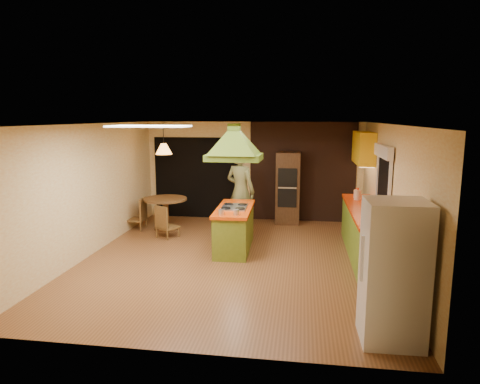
% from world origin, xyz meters
% --- Properties ---
extents(ground, '(6.50, 6.50, 0.00)m').
position_xyz_m(ground, '(0.00, 0.00, 0.00)').
color(ground, brown).
rests_on(ground, ground).
extents(room_walls, '(5.50, 6.50, 6.50)m').
position_xyz_m(room_walls, '(0.00, 0.00, 1.25)').
color(room_walls, beige).
rests_on(room_walls, ground).
extents(ceiling_plane, '(6.50, 6.50, 0.00)m').
position_xyz_m(ceiling_plane, '(0.00, 0.00, 2.50)').
color(ceiling_plane, silver).
rests_on(ceiling_plane, room_walls).
extents(brick_panel, '(2.64, 0.03, 2.50)m').
position_xyz_m(brick_panel, '(1.25, 3.23, 1.25)').
color(brick_panel, '#381E14').
rests_on(brick_panel, ground).
extents(nook_opening, '(2.20, 0.03, 2.10)m').
position_xyz_m(nook_opening, '(-1.50, 3.23, 1.05)').
color(nook_opening, black).
rests_on(nook_opening, ground).
extents(right_counter, '(0.62, 3.05, 0.92)m').
position_xyz_m(right_counter, '(2.45, 0.60, 0.46)').
color(right_counter, olive).
rests_on(right_counter, ground).
extents(upper_cabinets, '(0.34, 1.40, 0.70)m').
position_xyz_m(upper_cabinets, '(2.57, 2.20, 1.95)').
color(upper_cabinets, yellow).
rests_on(upper_cabinets, room_walls).
extents(window_right, '(0.12, 1.35, 1.06)m').
position_xyz_m(window_right, '(2.70, 0.40, 1.77)').
color(window_right, black).
rests_on(window_right, room_walls).
extents(fluor_panel, '(1.20, 0.60, 0.03)m').
position_xyz_m(fluor_panel, '(-1.10, -1.20, 2.48)').
color(fluor_panel, white).
rests_on(fluor_panel, ceiling_plane).
extents(kitchen_island, '(0.74, 1.72, 0.87)m').
position_xyz_m(kitchen_island, '(-0.07, 0.63, 0.43)').
color(kitchen_island, olive).
rests_on(kitchen_island, ground).
extents(range_hood, '(1.07, 0.78, 0.80)m').
position_xyz_m(range_hood, '(-0.07, 0.63, 2.25)').
color(range_hood, '#506B1A').
rests_on(range_hood, ceiling_plane).
extents(man, '(0.83, 0.71, 1.93)m').
position_xyz_m(man, '(-0.12, 1.83, 0.97)').
color(man, brown).
rests_on(man, ground).
extents(refrigerator, '(0.71, 0.67, 1.70)m').
position_xyz_m(refrigerator, '(2.32, -2.61, 0.85)').
color(refrigerator, silver).
rests_on(refrigerator, ground).
extents(wall_oven, '(0.60, 0.61, 1.77)m').
position_xyz_m(wall_oven, '(0.90, 2.95, 0.89)').
color(wall_oven, '#4D2F19').
rests_on(wall_oven, ground).
extents(dining_table, '(1.00, 1.00, 0.75)m').
position_xyz_m(dining_table, '(-1.91, 1.89, 0.53)').
color(dining_table, brown).
rests_on(dining_table, ground).
extents(chair_left, '(0.42, 0.42, 0.75)m').
position_xyz_m(chair_left, '(-2.61, 1.79, 0.38)').
color(chair_left, brown).
rests_on(chair_left, ground).
extents(chair_near, '(0.54, 0.54, 0.73)m').
position_xyz_m(chair_near, '(-1.66, 1.24, 0.36)').
color(chair_near, brown).
rests_on(chair_near, ground).
extents(pendant_lamp, '(0.42, 0.42, 0.25)m').
position_xyz_m(pendant_lamp, '(-1.91, 1.89, 1.90)').
color(pendant_lamp, '#FF9E3F').
rests_on(pendant_lamp, ceiling_plane).
extents(canister_large, '(0.18, 0.18, 0.21)m').
position_xyz_m(canister_large, '(2.40, 1.46, 1.02)').
color(canister_large, beige).
rests_on(canister_large, right_counter).
extents(canister_medium, '(0.15, 0.15, 0.17)m').
position_xyz_m(canister_medium, '(2.40, 1.66, 1.01)').
color(canister_medium, beige).
rests_on(canister_medium, right_counter).
extents(canister_small, '(0.16, 0.16, 0.17)m').
position_xyz_m(canister_small, '(2.40, 1.45, 1.00)').
color(canister_small, beige).
rests_on(canister_small, right_counter).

